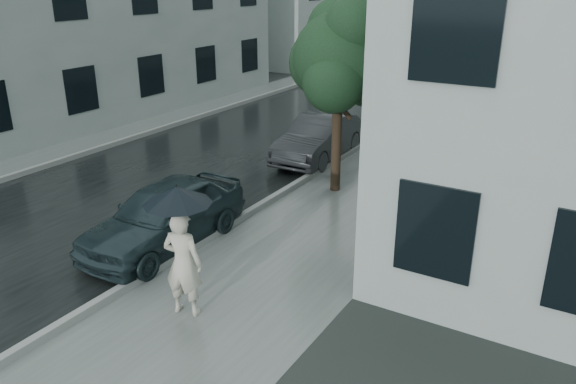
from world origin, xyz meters
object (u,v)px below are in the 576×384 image
Objects in this scene: car_near at (164,214)px; street_tree at (341,57)px; pedestrian at (183,264)px; car_far at (320,138)px; lamp_post at (377,48)px.

street_tree is at bearing 71.35° from car_near.
pedestrian is 2.66m from car_near.
car_far is at bearing 90.10° from car_near.
street_tree is 5.66m from car_near.
street_tree is 1.22× the size of car_near.
car_far is at bearing -121.76° from lamp_post.
car_near is (-2.00, 1.73, -0.24)m from pedestrian.
pedestrian reaches higher than car_far.
street_tree is 4.74m from lamp_post.
pedestrian is 0.34× the size of lamp_post.
lamp_post is 1.36× the size of car_near.
street_tree is (-0.40, 6.44, 2.46)m from pedestrian.
pedestrian is at bearing -40.67° from car_near.
street_tree is at bearing -95.97° from lamp_post.
car_near is at bearing -108.75° from street_tree.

